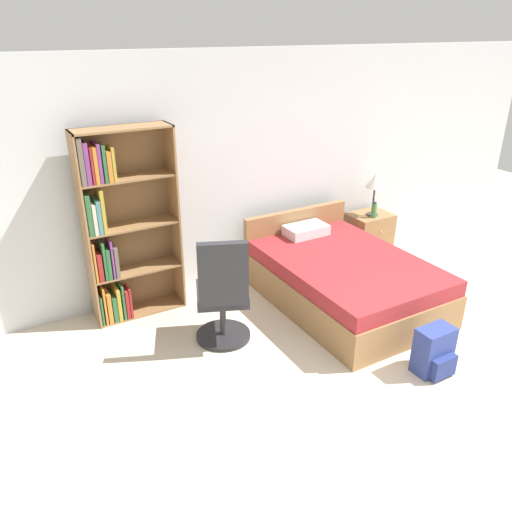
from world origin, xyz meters
TOP-DOWN VIEW (x-y plane):
  - ground_plane at (0.00, 0.00)m, footprint 14.00×14.00m
  - wall_back at (0.00, 3.23)m, footprint 9.00×0.06m
  - bookshelf at (-1.63, 2.97)m, footprint 0.93×0.30m
  - bed at (0.51, 2.08)m, footprint 1.40×2.03m
  - office_chair at (-0.98, 1.98)m, footprint 0.64×0.69m
  - nightstand at (1.63, 2.92)m, footprint 0.54×0.46m
  - table_lamp at (1.62, 2.88)m, footprint 0.25×0.25m
  - water_bottle at (1.58, 2.81)m, footprint 0.07×0.07m
  - backpack_blue at (0.43, 0.68)m, footprint 0.33×0.27m

SIDE VIEW (x-z plane):
  - ground_plane at x=0.00m, z-range 0.00..0.00m
  - backpack_blue at x=0.43m, z-range -0.01..0.42m
  - bed at x=0.51m, z-range -0.12..0.68m
  - nightstand at x=1.63m, z-range 0.00..0.56m
  - office_chair at x=-0.98m, z-range -0.05..1.08m
  - water_bottle at x=1.58m, z-range 0.56..0.76m
  - bookshelf at x=-1.63m, z-range -0.01..1.94m
  - table_lamp at x=1.62m, z-range 0.73..1.28m
  - wall_back at x=0.00m, z-range 0.00..2.60m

